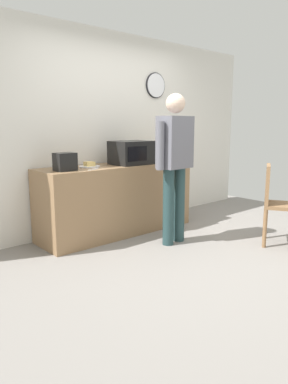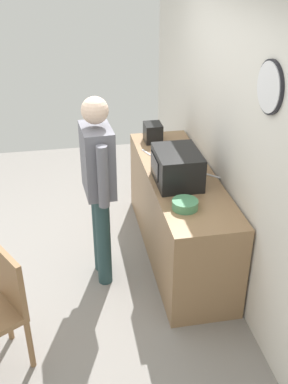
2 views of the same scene
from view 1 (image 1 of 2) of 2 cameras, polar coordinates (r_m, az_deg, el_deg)
ground_plane at (r=4.02m, az=8.39°, el=-9.73°), size 6.00×6.00×0.00m
back_wall at (r=4.96m, az=-5.51°, el=9.60°), size 5.40×0.13×2.60m
kitchen_counter at (r=4.65m, az=-4.28°, el=-1.11°), size 2.09×0.62×0.89m
microwave at (r=4.61m, az=-2.01°, el=6.29°), size 0.50×0.39×0.30m
sandwich_plate at (r=4.36m, az=-8.71°, el=4.21°), size 0.25×0.25×0.07m
salad_bowl at (r=4.89m, az=2.53°, el=5.21°), size 0.21×0.21×0.07m
toaster at (r=4.06m, az=-12.50°, el=4.73°), size 0.22×0.18×0.20m
fork_utensil at (r=4.88m, az=-5.12°, el=4.78°), size 0.14×0.13×0.01m
spoon_utensil at (r=4.11m, az=-8.11°, el=3.60°), size 0.17×0.08×0.01m
person_standing at (r=4.14m, az=4.93°, el=5.52°), size 0.59×0.27×1.74m
wooden_chair at (r=4.44m, az=20.31°, el=-1.30°), size 0.55×0.55×0.94m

